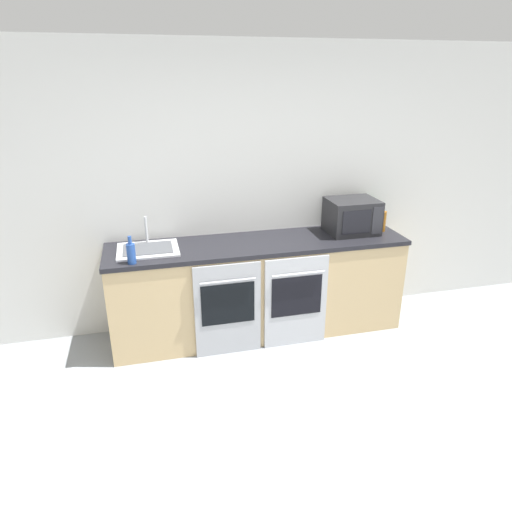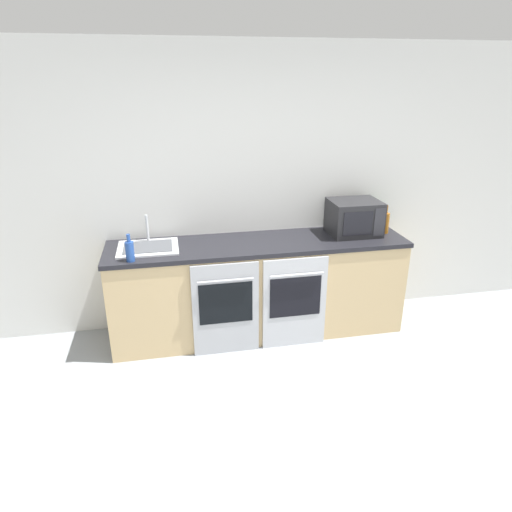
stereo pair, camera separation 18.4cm
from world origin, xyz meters
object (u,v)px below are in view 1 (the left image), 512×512
object	(u,v)px
bottle_amber	(382,220)
sink	(148,249)
oven_left	(228,309)
microwave	(352,216)
bottle_green	(372,215)
oven_right	(296,301)
bottle_blue	(131,253)

from	to	relation	value
bottle_amber	sink	xyz separation A→B (m)	(-2.19, 0.00, -0.09)
oven_left	microwave	xyz separation A→B (m)	(1.27, 0.37, 0.63)
bottle_green	bottle_amber	bearing A→B (deg)	-89.86
oven_right	bottle_blue	distance (m)	1.48
microwave	bottle_green	size ratio (longest dim) A/B	1.80
oven_right	sink	distance (m)	1.37
microwave	bottle_blue	distance (m)	2.05
microwave	oven_left	bearing A→B (deg)	-163.62
bottle_amber	sink	world-z (taller)	bottle_amber
bottle_green	sink	bearing A→B (deg)	-174.94
microwave	bottle_green	bearing A→B (deg)	29.16
sink	microwave	bearing A→B (deg)	0.83
oven_left	sink	world-z (taller)	sink
microwave	sink	world-z (taller)	microwave
bottle_blue	sink	distance (m)	0.31
oven_left	bottle_green	distance (m)	1.76
oven_right	bottle_blue	world-z (taller)	bottle_blue
oven_right	sink	world-z (taller)	sink
oven_right	bottle_amber	world-z (taller)	bottle_amber
microwave	sink	distance (m)	1.90
oven_right	bottle_green	xyz separation A→B (m)	(0.96, 0.54, 0.57)
oven_right	bottle_green	distance (m)	1.24
bottle_green	bottle_blue	xyz separation A→B (m)	(-2.32, -0.47, -0.01)
microwave	sink	bearing A→B (deg)	-179.17
sink	bottle_blue	bearing A→B (deg)	-115.73
oven_right	sink	xyz separation A→B (m)	(-1.23, 0.35, 0.49)
sink	oven_right	bearing A→B (deg)	-15.72
bottle_blue	bottle_amber	world-z (taller)	bottle_amber
oven_left	bottle_amber	distance (m)	1.71
bottle_green	bottle_amber	xyz separation A→B (m)	(0.00, -0.20, 0.00)
bottle_blue	sink	size ratio (longest dim) A/B	0.44
bottle_amber	sink	size ratio (longest dim) A/B	0.52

